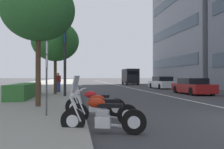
# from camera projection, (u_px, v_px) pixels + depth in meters

# --- Properties ---
(sidewalk_right_plaza) EXTENTS (160.00, 10.82, 0.15)m
(sidewalk_right_plaza) POSITION_uv_depth(u_px,v_px,m) (39.00, 86.00, 35.63)
(sidewalk_right_plaza) COLOR gray
(sidewalk_right_plaza) RESTS_ON ground
(lane_centre_stripe) EXTENTS (110.00, 0.16, 0.01)m
(lane_centre_stripe) POSITION_uv_depth(u_px,v_px,m) (116.00, 85.00, 42.26)
(lane_centre_stripe) COLOR silver
(lane_centre_stripe) RESTS_ON ground
(motorcycle_under_tarp) EXTENTS (0.81, 2.14, 1.47)m
(motorcycle_under_tarp) POSITION_uv_depth(u_px,v_px,m) (101.00, 116.00, 6.42)
(motorcycle_under_tarp) COLOR black
(motorcycle_under_tarp) RESTS_ON ground
(motorcycle_mid_row) EXTENTS (0.82, 2.07, 1.09)m
(motorcycle_mid_row) POSITION_uv_depth(u_px,v_px,m) (102.00, 111.00, 7.65)
(motorcycle_mid_row) COLOR black
(motorcycle_mid_row) RESTS_ON ground
(motorcycle_far_end_row) EXTENTS (0.93, 2.15, 1.11)m
(motorcycle_far_end_row) POSITION_uv_depth(u_px,v_px,m) (94.00, 105.00, 9.14)
(motorcycle_far_end_row) COLOR black
(motorcycle_far_end_row) RESTS_ON ground
(car_following_behind) EXTENTS (4.62, 1.89, 1.30)m
(car_following_behind) POSITION_uv_depth(u_px,v_px,m) (193.00, 87.00, 20.68)
(car_following_behind) COLOR maroon
(car_following_behind) RESTS_ON ground
(car_lead_in_lane) EXTENTS (4.56, 2.01, 1.41)m
(car_lead_in_lane) POSITION_uv_depth(u_px,v_px,m) (162.00, 83.00, 29.86)
(car_lead_in_lane) COLOR silver
(car_lead_in_lane) RESTS_ON ground
(delivery_van_ahead) EXTENTS (5.61, 2.29, 2.71)m
(delivery_van_ahead) POSITION_uv_depth(u_px,v_px,m) (130.00, 76.00, 44.24)
(delivery_van_ahead) COLOR black
(delivery_van_ahead) RESTS_ON ground
(parking_sign_by_curb) EXTENTS (0.32, 0.06, 2.49)m
(parking_sign_by_curb) POSITION_uv_depth(u_px,v_px,m) (47.00, 69.00, 8.40)
(parking_sign_by_curb) COLOR #47494C
(parking_sign_by_curb) RESTS_ON sidewalk_right_plaza
(street_lamp_with_banners) EXTENTS (1.26, 2.02, 7.92)m
(street_lamp_with_banners) POSITION_uv_depth(u_px,v_px,m) (69.00, 25.00, 16.91)
(street_lamp_with_banners) COLOR #232326
(street_lamp_with_banners) RESTS_ON sidewalk_right_plaza
(clipped_hedge_bed) EXTENTS (6.49, 1.10, 0.84)m
(clipped_hedge_bed) POSITION_uv_depth(u_px,v_px,m) (25.00, 90.00, 16.00)
(clipped_hedge_bed) COLOR #337033
(clipped_hedge_bed) RESTS_ON sidewalk_right_plaza
(street_tree_far_plaza) EXTENTS (3.18, 3.18, 5.53)m
(street_tree_far_plaza) POSITION_uv_depth(u_px,v_px,m) (38.00, 10.00, 11.01)
(street_tree_far_plaza) COLOR #473323
(street_tree_far_plaza) RESTS_ON sidewalk_right_plaza
(street_tree_by_lamp_post) EXTENTS (3.46, 3.46, 5.36)m
(street_tree_by_lamp_post) POSITION_uv_depth(u_px,v_px,m) (55.00, 41.00, 18.65)
(street_tree_by_lamp_post) COLOR #473323
(street_tree_by_lamp_post) RESTS_ON sidewalk_right_plaza
(pedestrian_on_plaza) EXTENTS (0.47, 0.46, 1.59)m
(pedestrian_on_plaza) POSITION_uv_depth(u_px,v_px,m) (58.00, 82.00, 21.08)
(pedestrian_on_plaza) COLOR #33478C
(pedestrian_on_plaza) RESTS_ON sidewalk_right_plaza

